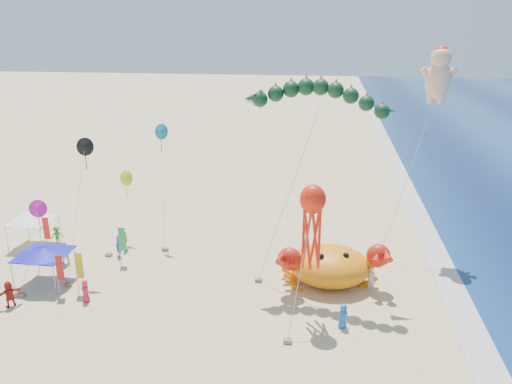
# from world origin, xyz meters

# --- Properties ---
(ground) EXTENTS (320.00, 320.00, 0.00)m
(ground) POSITION_xyz_m (0.00, 0.00, 0.00)
(ground) COLOR #D1B784
(ground) RESTS_ON ground
(foam_strip) EXTENTS (320.00, 320.00, 0.00)m
(foam_strip) POSITION_xyz_m (12.00, 0.00, 0.01)
(foam_strip) COLOR silver
(foam_strip) RESTS_ON ground
(crab_inflatable) EXTENTS (7.83, 5.97, 3.43)m
(crab_inflatable) POSITION_xyz_m (3.39, 1.35, 1.51)
(crab_inflatable) COLOR orange
(crab_inflatable) RESTS_ON ground
(dragon_kite) EXTENTS (9.66, 2.29, 14.06)m
(dragon_kite) POSITION_xyz_m (2.06, 1.76, 12.99)
(dragon_kite) COLOR black
(dragon_kite) RESTS_ON ground
(cherub_kite) EXTENTS (5.13, 5.44, 16.26)m
(cherub_kite) POSITION_xyz_m (10.93, 9.08, 14.20)
(cherub_kite) COLOR #FCBC9A
(cherub_kite) RESTS_ON ground
(octopus_kite) EXTENTS (2.11, 4.15, 8.76)m
(octopus_kite) POSITION_xyz_m (2.12, -2.88, 6.51)
(octopus_kite) COLOR red
(octopus_kite) RESTS_ON ground
(canopy_blue) EXTENTS (3.68, 3.68, 2.71)m
(canopy_blue) POSITION_xyz_m (-16.79, -1.36, 2.44)
(canopy_blue) COLOR gray
(canopy_blue) RESTS_ON ground
(canopy_white) EXTENTS (3.56, 3.56, 2.71)m
(canopy_white) POSITION_xyz_m (-21.22, 4.51, 2.44)
(canopy_white) COLOR gray
(canopy_white) RESTS_ON ground
(feather_flags) EXTENTS (7.48, 6.37, 3.20)m
(feather_flags) POSITION_xyz_m (-15.05, 0.07, 2.01)
(feather_flags) COLOR gray
(feather_flags) RESTS_ON ground
(beachgoers) EXTENTS (26.70, 10.95, 1.90)m
(beachgoers) POSITION_xyz_m (-12.70, -0.00, 0.88)
(beachgoers) COLOR yellow
(beachgoers) RESTS_ON ground
(small_kites) EXTENTS (8.38, 10.84, 10.22)m
(small_kites) POSITION_xyz_m (-14.00, 3.60, 6.66)
(small_kites) COLOR black
(small_kites) RESTS_ON ground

